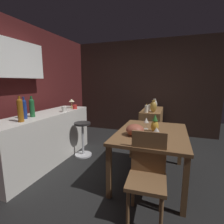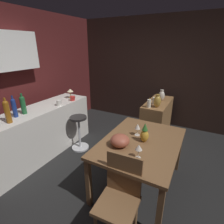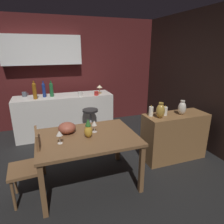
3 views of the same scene
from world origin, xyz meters
name	(u,v)px [view 1 (image 1 of 3)]	position (x,y,z in m)	size (l,w,h in m)	color
ground_plane	(119,177)	(0.00, 0.00, 0.00)	(9.00, 9.00, 0.00)	black
wall_kitchen_back	(8,85)	(-0.06, 2.08, 1.41)	(5.20, 0.33, 2.60)	#4C1919
wall_side_right	(136,88)	(2.55, 0.30, 1.30)	(0.10, 4.40, 2.60)	#33231E
dining_table	(152,137)	(0.13, -0.45, 0.66)	(1.35, 0.98, 0.74)	brown
kitchen_counter	(45,138)	(0.04, 1.44, 0.45)	(2.10, 0.60, 0.90)	silver
sideboard_cabinet	(152,126)	(1.72, -0.28, 0.41)	(1.10, 0.44, 0.82)	olive
chair_near_window	(147,173)	(-0.61, -0.50, 0.50)	(0.42, 0.42, 0.93)	brown
bar_stool	(83,138)	(0.50, 0.92, 0.36)	(0.34, 0.34, 0.68)	#262323
wine_glass_left	(146,121)	(0.26, -0.35, 0.87)	(0.08, 0.08, 0.18)	silver
wine_glass_right	(157,130)	(-0.24, -0.55, 0.87)	(0.08, 0.08, 0.17)	silver
pineapple_centerpiece	(155,124)	(0.14, -0.49, 0.85)	(0.11, 0.11, 0.27)	gold
fruit_bowl	(135,130)	(-0.11, -0.25, 0.82)	(0.25, 0.25, 0.16)	#9E4C38
wine_bottle_amber	(20,109)	(-0.53, 1.31, 1.08)	(0.08, 0.08, 0.37)	#8C5114
wine_bottle_cobalt	(24,108)	(-0.36, 1.43, 1.06)	(0.07, 0.07, 0.34)	navy
wine_bottle_green	(32,107)	(-0.20, 1.43, 1.06)	(0.08, 0.08, 0.34)	#1E592D
cup_red	(75,107)	(0.73, 1.21, 0.94)	(0.13, 0.09, 0.09)	red
cup_white	(64,109)	(0.37, 1.22, 0.95)	(0.13, 0.09, 0.10)	white
counter_lamp	(72,101)	(0.84, 1.36, 1.05)	(0.13, 0.13, 0.20)	#A58447
pillar_candle_tall	(146,109)	(1.26, -0.20, 0.90)	(0.07, 0.07, 0.19)	white
pillar_candle_short	(150,108)	(1.51, -0.24, 0.89)	(0.08, 0.08, 0.17)	white
vase_brass	(153,107)	(1.36, -0.34, 0.94)	(0.14, 0.14, 0.25)	#B78C38
vase_ceramic_ivory	(154,104)	(1.79, -0.31, 0.94)	(0.13, 0.13, 0.25)	beige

